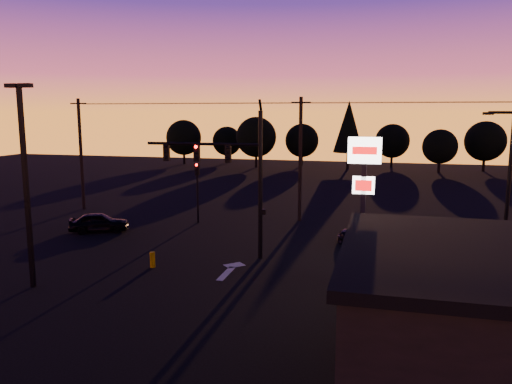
% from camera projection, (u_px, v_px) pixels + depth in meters
% --- Properties ---
extents(ground, '(120.00, 120.00, 0.00)m').
position_uv_depth(ground, '(210.00, 279.00, 23.90)').
color(ground, black).
rests_on(ground, ground).
extents(lane_arrow, '(1.20, 3.10, 0.01)m').
position_uv_depth(lane_arrow, '(230.00, 269.00, 25.37)').
color(lane_arrow, beige).
rests_on(lane_arrow, ground).
extents(traffic_signal_mast, '(6.79, 0.52, 8.58)m').
position_uv_depth(traffic_signal_mast, '(232.00, 168.00, 26.96)').
color(traffic_signal_mast, black).
rests_on(traffic_signal_mast, ground).
extents(secondary_signal, '(0.30, 0.31, 4.35)m').
position_uv_depth(secondary_signal, '(197.00, 184.00, 35.65)').
color(secondary_signal, black).
rests_on(secondary_signal, ground).
extents(parking_lot_light, '(1.25, 0.30, 9.14)m').
position_uv_depth(parking_lot_light, '(25.00, 173.00, 22.03)').
color(parking_lot_light, black).
rests_on(parking_lot_light, ground).
extents(pylon_sign, '(1.50, 0.28, 6.80)m').
position_uv_depth(pylon_sign, '(364.00, 178.00, 22.83)').
color(pylon_sign, black).
rests_on(pylon_sign, ground).
extents(streetlight, '(1.55, 0.35, 8.00)m').
position_uv_depth(streetlight, '(507.00, 183.00, 25.05)').
color(streetlight, black).
rests_on(streetlight, ground).
extents(utility_pole_0, '(1.40, 0.26, 9.00)m').
position_uv_depth(utility_pole_0, '(81.00, 154.00, 40.48)').
color(utility_pole_0, black).
rests_on(utility_pole_0, ground).
extents(utility_pole_1, '(1.40, 0.26, 9.00)m').
position_uv_depth(utility_pole_1, '(300.00, 159.00, 36.07)').
color(utility_pole_1, black).
rests_on(utility_pole_1, ground).
extents(power_wires, '(36.00, 1.22, 0.07)m').
position_uv_depth(power_wires, '(301.00, 103.00, 35.44)').
color(power_wires, black).
rests_on(power_wires, ground).
extents(bollard, '(0.27, 0.27, 0.81)m').
position_uv_depth(bollard, '(152.00, 260.00, 25.67)').
color(bollard, '#CDAB00').
rests_on(bollard, ground).
extents(tree_0, '(5.36, 5.36, 6.74)m').
position_uv_depth(tree_0, '(184.00, 138.00, 76.47)').
color(tree_0, black).
rests_on(tree_0, ground).
extents(tree_1, '(4.54, 4.54, 5.71)m').
position_uv_depth(tree_1, '(227.00, 141.00, 77.97)').
color(tree_1, black).
rests_on(tree_1, ground).
extents(tree_2, '(5.77, 5.78, 7.26)m').
position_uv_depth(tree_2, '(256.00, 137.00, 71.56)').
color(tree_2, black).
rests_on(tree_2, ground).
extents(tree_3, '(4.95, 4.95, 6.22)m').
position_uv_depth(tree_3, '(302.00, 141.00, 74.02)').
color(tree_3, black).
rests_on(tree_3, ground).
extents(tree_4, '(4.18, 4.18, 9.50)m').
position_uv_depth(tree_4, '(349.00, 127.00, 69.09)').
color(tree_4, black).
rests_on(tree_4, ground).
extents(tree_5, '(4.95, 4.95, 6.22)m').
position_uv_depth(tree_5, '(392.00, 141.00, 72.74)').
color(tree_5, black).
rests_on(tree_5, ground).
extents(tree_6, '(4.54, 4.54, 5.71)m').
position_uv_depth(tree_6, '(440.00, 147.00, 65.58)').
color(tree_6, black).
rests_on(tree_6, ground).
extents(tree_7, '(5.36, 5.36, 6.74)m').
position_uv_depth(tree_7, '(485.00, 141.00, 66.88)').
color(tree_7, black).
rests_on(tree_7, ground).
extents(car_left, '(4.13, 3.00, 1.31)m').
position_uv_depth(car_left, '(99.00, 222.00, 33.29)').
color(car_left, black).
rests_on(car_left, ground).
extents(car_right, '(4.93, 2.31, 1.39)m').
position_uv_depth(car_right, '(377.00, 233.00, 30.15)').
color(car_right, black).
rests_on(car_right, ground).
extents(suv_parked, '(4.51, 5.25, 1.34)m').
position_uv_depth(suv_parked, '(395.00, 292.00, 20.31)').
color(suv_parked, black).
rests_on(suv_parked, ground).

